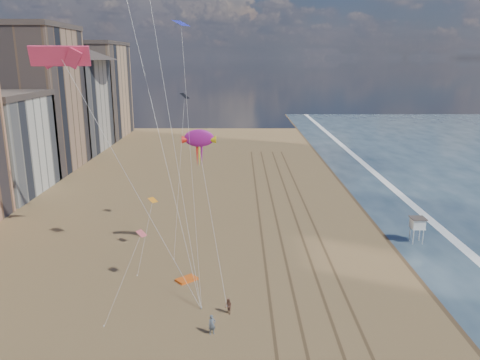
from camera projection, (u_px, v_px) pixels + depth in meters
name	position (u px, v px, depth m)	size (l,w,h in m)	color
wet_sand	(400.00, 219.00, 67.02)	(260.00, 260.00, 0.00)	#42301E
foam	(430.00, 219.00, 67.03)	(260.00, 260.00, 0.00)	white
tracks	(294.00, 247.00, 57.33)	(7.68, 120.00, 0.01)	brown
buildings	(19.00, 107.00, 88.31)	(34.72, 131.35, 29.00)	#C6B284
lifeguard_stand	(418.00, 223.00, 58.05)	(1.81, 1.81, 3.26)	white
grounded_kite	(187.00, 279.00, 48.58)	(2.08, 1.32, 0.24)	#F95F15
show_kite	(199.00, 139.00, 51.64)	(3.85, 6.47, 18.02)	#9D1884
kite_flyer_a	(212.00, 325.00, 38.93)	(0.64, 0.42, 1.76)	slate
kite_flyer_b	(228.00, 306.00, 42.08)	(0.73, 0.57, 1.51)	brown
small_kites	(170.00, 114.00, 49.61)	(6.44, 15.51, 20.86)	#DC555B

